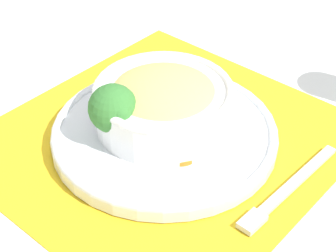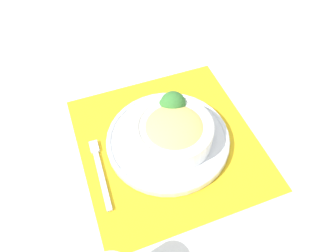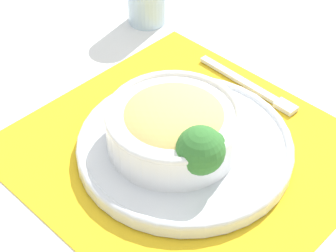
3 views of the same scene
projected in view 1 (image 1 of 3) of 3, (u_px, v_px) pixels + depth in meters
ground_plane at (165, 142)px, 0.72m from camera, size 4.00×4.00×0.00m
placemat at (165, 140)px, 0.72m from camera, size 0.46×0.47×0.00m
plate at (165, 132)px, 0.72m from camera, size 0.29×0.29×0.02m
bowl at (163, 101)px, 0.70m from camera, size 0.18×0.18×0.07m
broccoli_floret at (113, 110)px, 0.67m from camera, size 0.06×0.06×0.08m
carrot_slice_near at (180, 151)px, 0.67m from camera, size 0.05×0.05×0.01m
carrot_slice_middle at (189, 147)px, 0.68m from camera, size 0.05×0.05×0.01m
fork at (282, 195)px, 0.64m from camera, size 0.04×0.18×0.01m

